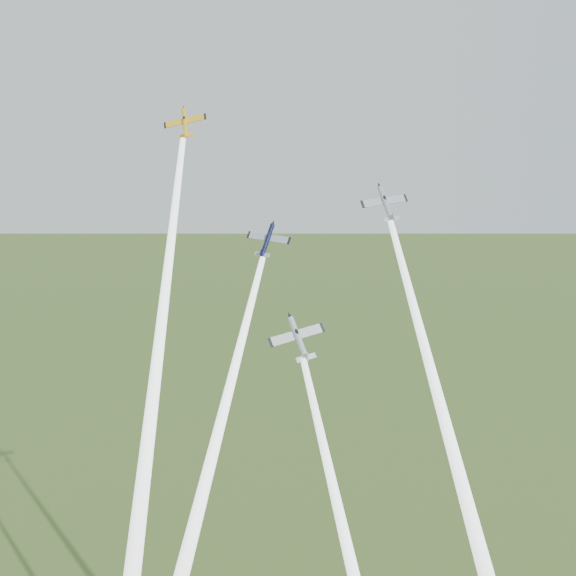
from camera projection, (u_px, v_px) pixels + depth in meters
The scene contains 8 objects.
plane_yellow at pixel (185, 123), 115.02m from camera, with size 6.99×6.93×1.09m, color gold, non-canonical shape.
smoke_trail_yellow at pixel (156, 371), 97.93m from camera, with size 2.35×2.35×76.48m, color white, non-canonical shape.
plane_navy at pixel (267, 240), 115.67m from camera, with size 7.44×7.38×1.17m, color black, non-canonical shape.
smoke_trail_navy at pixel (217, 436), 103.69m from camera, with size 2.35×2.35×57.81m, color white, non-canonical shape.
plane_silver_right at pixel (386, 203), 111.33m from camera, with size 7.73×7.67×1.21m, color #A6ACB3, non-canonical shape.
smoke_trail_silver_right at pixel (446, 427), 97.71m from camera, with size 2.35×2.35×64.31m, color white, non-canonical shape.
plane_silver_low at pixel (298, 338), 104.15m from camera, with size 8.63×8.56×1.35m, color #B2B8C1, non-canonical shape.
smoke_trail_silver_low at pixel (353, 573), 92.07m from camera, with size 2.35×2.35×58.17m, color white, non-canonical shape.
Camera 1 is at (3.61, -111.82, 112.09)m, focal length 45.00 mm.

